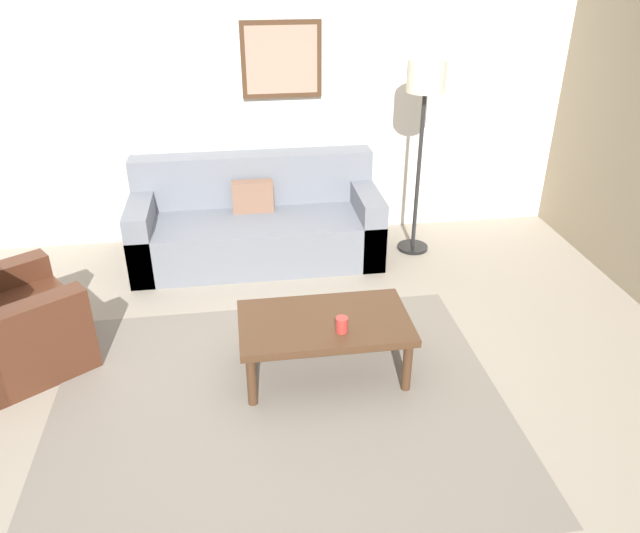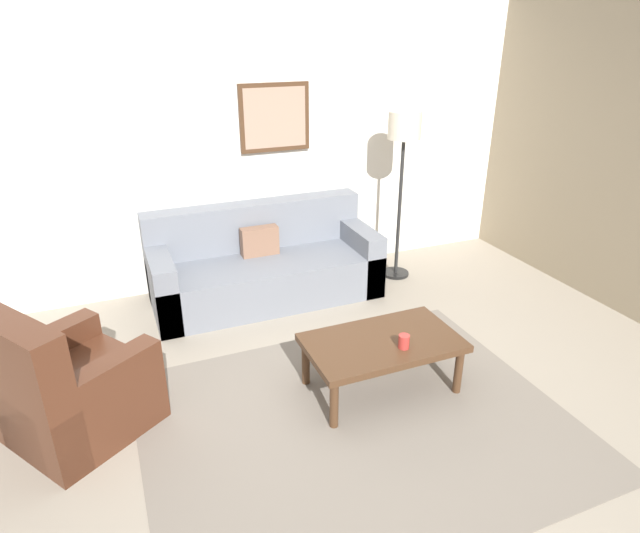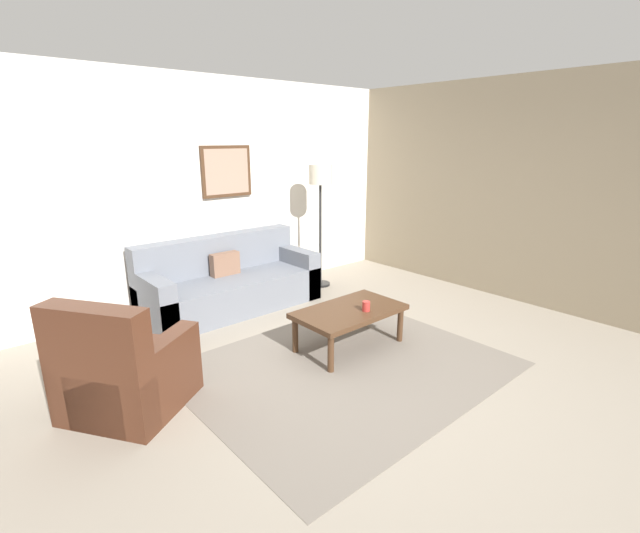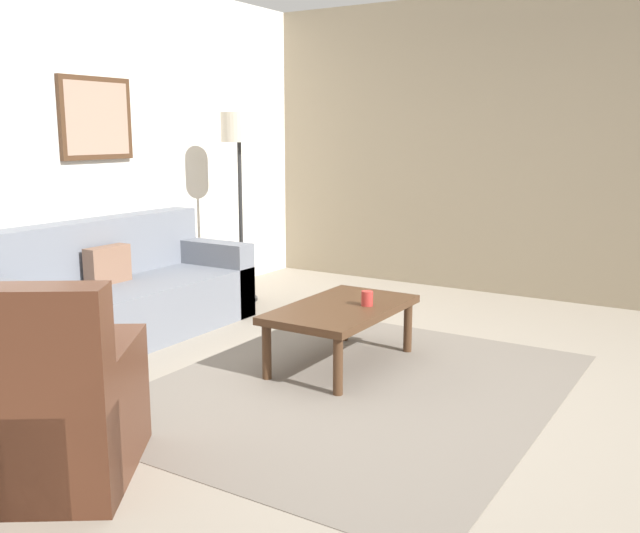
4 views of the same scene
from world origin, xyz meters
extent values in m
plane|color=gray|center=(0.00, 0.00, 0.00)|extent=(8.00, 8.00, 0.00)
cube|color=silver|center=(0.00, 2.60, 1.40)|extent=(6.00, 0.12, 2.80)
cube|color=gray|center=(3.00, 0.00, 1.40)|extent=(0.12, 5.20, 2.80)
cube|color=slate|center=(0.00, 0.00, 0.00)|extent=(2.80, 2.28, 0.01)
cube|color=slate|center=(-0.01, 2.01, 0.21)|extent=(2.15, 0.89, 0.42)
cube|color=slate|center=(-0.01, 2.33, 0.44)|extent=(2.15, 0.24, 0.88)
cube|color=slate|center=(-0.99, 2.01, 0.31)|extent=(0.20, 0.89, 0.62)
cube|color=slate|center=(0.96, 2.01, 0.31)|extent=(0.20, 0.89, 0.62)
cube|color=brown|center=(-0.03, 2.11, 0.56)|extent=(0.36, 0.12, 0.28)
cube|color=#4C2819|center=(-1.71, 0.67, 0.22)|extent=(1.11, 1.11, 0.44)
cube|color=#4C2819|center=(-1.96, 0.50, 0.47)|extent=(0.61, 0.78, 0.95)
cube|color=#4C2819|center=(-1.53, 0.41, 0.30)|extent=(0.75, 0.58, 0.60)
cube|color=#4C2819|center=(-1.89, 0.94, 0.30)|extent=(0.75, 0.58, 0.60)
cylinder|color=#472D1C|center=(-0.16, 0.03, 0.18)|extent=(0.06, 0.06, 0.36)
cylinder|color=#472D1C|center=(0.82, 0.03, 0.18)|extent=(0.06, 0.06, 0.36)
cylinder|color=#472D1C|center=(-0.16, 0.55, 0.18)|extent=(0.06, 0.06, 0.36)
cylinder|color=#472D1C|center=(0.82, 0.55, 0.18)|extent=(0.06, 0.06, 0.36)
cube|color=#472D1C|center=(0.33, 0.29, 0.39)|extent=(1.10, 0.64, 0.05)
cylinder|color=#B2332D|center=(0.41, 0.14, 0.46)|extent=(0.08, 0.08, 0.10)
cylinder|color=black|center=(1.43, 1.99, 0.01)|extent=(0.28, 0.28, 0.03)
cylinder|color=#262626|center=(1.43, 1.99, 0.72)|extent=(0.04, 0.04, 1.45)
cylinder|color=beige|center=(1.43, 1.99, 1.58)|extent=(0.32, 0.32, 0.26)
cube|color=#472D1C|center=(0.29, 2.52, 1.64)|extent=(0.70, 0.04, 0.64)
cube|color=#A17F6B|center=(0.29, 2.50, 1.64)|extent=(0.62, 0.01, 0.56)
camera|label=1|loc=(-0.18, -2.95, 2.56)|focal=34.27mm
camera|label=2|loc=(-1.34, -2.60, 2.46)|focal=30.40mm
camera|label=3|loc=(-2.65, -2.67, 2.05)|focal=25.18mm
camera|label=4|loc=(-3.56, -1.95, 1.54)|focal=39.19mm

